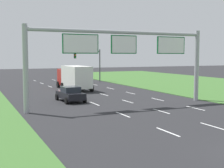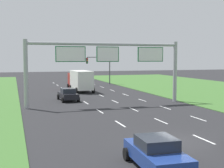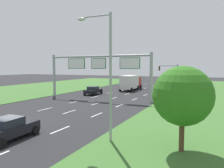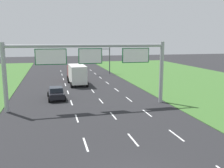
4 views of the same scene
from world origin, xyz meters
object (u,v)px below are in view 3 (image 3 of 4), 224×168
at_px(street_lamp, 105,66).
at_px(car_lead_silver, 93,90).
at_px(traffic_light_mast, 170,71).
at_px(car_near_red, 9,128).
at_px(sign_gantry, 98,67).
at_px(roadside_tree_near, 183,96).
at_px(box_truck, 131,82).

bearing_deg(street_lamp, car_lead_silver, 121.79).
xyz_separation_m(car_lead_silver, traffic_light_mast, (9.74, 20.84, 3.11)).
bearing_deg(car_near_red, car_lead_silver, 103.09).
bearing_deg(car_lead_silver, traffic_light_mast, 62.54).
relative_size(car_lead_silver, traffic_light_mast, 0.75).
height_order(car_lead_silver, sign_gantry, sign_gantry).
bearing_deg(traffic_light_mast, car_near_red, -93.68).
height_order(car_lead_silver, roadside_tree_near, roadside_tree_near).
height_order(street_lamp, roadside_tree_near, street_lamp).
bearing_deg(traffic_light_mast, car_lead_silver, -115.05).
height_order(traffic_light_mast, roadside_tree_near, traffic_light_mast).
bearing_deg(roadside_tree_near, street_lamp, -178.32).
bearing_deg(roadside_tree_near, car_lead_silver, 130.67).
bearing_deg(traffic_light_mast, box_truck, -119.71).
distance_m(car_lead_silver, traffic_light_mast, 23.21).
height_order(sign_gantry, street_lamp, street_lamp).
height_order(box_truck, traffic_light_mast, traffic_light_mast).
height_order(sign_gantry, traffic_light_mast, sign_gantry).
distance_m(sign_gantry, traffic_light_mast, 26.16).
xyz_separation_m(box_truck, street_lamp, (9.51, -31.08, 3.36)).
xyz_separation_m(car_near_red, traffic_light_mast, (2.86, 44.48, 3.10)).
distance_m(car_lead_silver, box_truck, 10.65).
distance_m(car_near_red, car_lead_silver, 24.62).
bearing_deg(car_lead_silver, roadside_tree_near, -51.74).
bearing_deg(sign_gantry, car_near_red, -80.16).
bearing_deg(car_near_red, box_truck, 92.52).
relative_size(car_near_red, roadside_tree_near, 0.83).
height_order(car_near_red, car_lead_silver, car_near_red).
xyz_separation_m(car_near_red, roadside_tree_near, (11.12, 2.71, 2.55)).
distance_m(box_truck, street_lamp, 32.67).
distance_m(box_truck, roadside_tree_near, 34.17).
bearing_deg(car_near_red, roadside_tree_near, 10.55).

